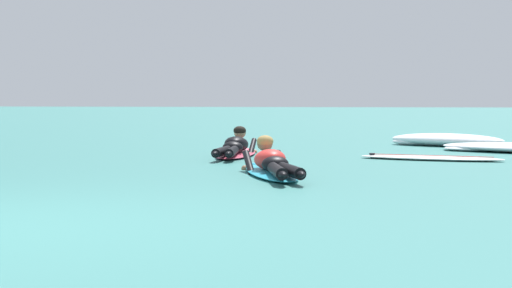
% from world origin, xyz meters
% --- Properties ---
extents(ground_plane, '(120.00, 120.00, 0.00)m').
position_xyz_m(ground_plane, '(0.00, 10.00, 0.00)').
color(ground_plane, '#387A75').
extents(surfer_near, '(1.20, 2.50, 0.54)m').
position_xyz_m(surfer_near, '(1.59, 4.07, 0.14)').
color(surfer_near, '#2DB2D1').
rests_on(surfer_near, ground).
extents(surfer_far, '(0.62, 2.50, 0.53)m').
position_xyz_m(surfer_far, '(0.58, 7.11, 0.14)').
color(surfer_far, '#E54C66').
rests_on(surfer_far, ground).
extents(drifting_surfboard, '(2.31, 1.01, 0.16)m').
position_xyz_m(drifting_surfboard, '(3.75, 6.89, 0.03)').
color(drifting_surfboard, white).
rests_on(drifting_surfboard, ground).
extents(whitewater_front, '(2.48, 1.74, 0.26)m').
position_xyz_m(whitewater_front, '(4.35, 10.43, 0.12)').
color(whitewater_front, white).
rests_on(whitewater_front, ground).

